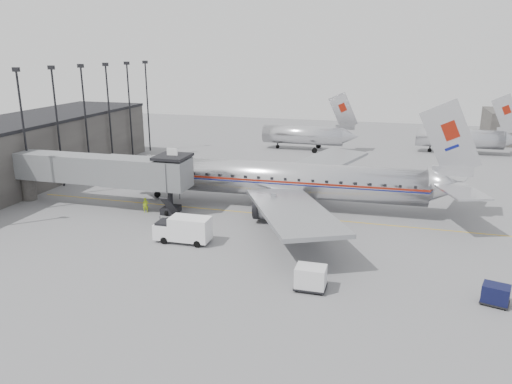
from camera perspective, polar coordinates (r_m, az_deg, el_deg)
ground at (r=48.81m, az=-1.55°, el=-4.64°), size 160.00×160.00×0.00m
terminal at (r=72.91m, az=-25.50°, el=4.06°), size 12.00×46.00×8.00m
apron_line at (r=53.55m, az=3.44°, el=-2.74°), size 60.00×0.15×0.01m
jet_bridge at (r=57.63m, az=-16.50°, el=2.30°), size 21.00×6.20×7.10m
floodlight_masts at (r=70.50m, az=-20.31°, el=7.88°), size 0.90×42.25×15.25m
distant_aircraft_near at (r=88.13m, az=5.50°, el=6.57°), size 16.39×3.20×10.26m
distant_aircraft_mid at (r=91.31m, az=22.32°, el=5.78°), size 16.39×3.20×10.26m
airliner at (r=55.60m, az=3.46°, el=1.39°), size 39.95×36.99×12.63m
service_van at (r=46.54m, az=-8.30°, el=-4.19°), size 5.22×2.14×2.44m
baggage_cart_navy at (r=39.31m, az=25.70°, el=-10.48°), size 2.17×1.86×1.46m
baggage_cart_white at (r=37.68m, az=6.27°, el=-9.68°), size 2.34×1.79×1.84m
ramp_worker at (r=55.65m, az=-12.50°, el=-1.48°), size 0.72×0.61×1.66m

